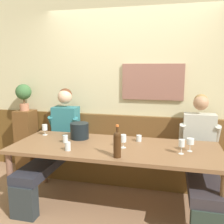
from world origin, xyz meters
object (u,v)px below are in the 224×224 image
Objects in this scene: dining_table at (114,152)px; wine_glass_left_end at (45,128)px; wall_bench at (126,162)px; wine_bottle_clear_water at (117,143)px; potted_plant at (24,94)px; person_center_right_seat at (56,140)px; water_tumbler_left at (139,138)px; person_right_seat at (201,154)px; wine_glass_center_front at (190,142)px; water_tumbler_center at (65,139)px; ice_bucket at (80,131)px; wine_glass_right_end at (123,139)px; water_tumbler_right at (68,146)px; wine_glass_mid_right at (182,144)px.

dining_table is 1.06m from wine_glass_left_end.
wine_bottle_clear_water is at bearing -84.25° from wall_bench.
potted_plant reaches higher than wall_bench.
water_tumbler_left is at bearing -5.43° from person_center_right_seat.
dining_table is at bearing -21.93° from person_center_right_seat.
person_right_seat is (1.92, -0.03, -0.04)m from person_center_right_seat.
wine_glass_left_end is 0.90m from potted_plant.
wine_glass_center_front reaches higher than water_tumbler_center.
dining_table is 0.57m from ice_bucket.
person_right_seat reaches higher than wall_bench.
ice_bucket reaches higher than wine_glass_center_front.
wine_glass_right_end is at bearing -115.92° from water_tumbler_left.
person_right_seat is 5.79× the size of ice_bucket.
dining_table is at bearing -133.96° from water_tumbler_left.
wine_bottle_clear_water reaches higher than dining_table.
potted_plant is at bearing 155.45° from wine_glass_right_end.
person_center_right_seat is at bearing 145.42° from wine_bottle_clear_water.
wall_bench is at bearing 65.31° from water_tumbler_right.
wine_glass_mid_right is 2.04× the size of water_tumbler_left.
wall_bench is 1.27m from wine_glass_left_end.
person_right_seat reaches higher than water_tumbler_left.
person_center_right_seat is 9.56× the size of wine_glass_left_end.
wine_glass_left_end is 0.48m from water_tumbler_center.
person_right_seat is 0.56m from wine_glass_mid_right.
dining_table is at bearing 0.05° from water_tumbler_center.
wall_bench is at bearing 98.15° from wine_glass_right_end.
wall_bench is 28.62× the size of water_tumbler_right.
ice_bucket is 1.33m from potted_plant.
wine_glass_center_front is 0.34× the size of potted_plant.
wine_glass_mid_right is at bearing -48.07° from wall_bench.
wine_glass_left_end reaches higher than water_tumbler_center.
water_tumbler_right is (0.56, -0.52, -0.05)m from wine_glass_left_end.
wall_bench is 0.93m from ice_bucket.
water_tumbler_center is (-1.35, 0.09, -0.06)m from wine_glass_mid_right.
wine_glass_right_end is at bearing -15.06° from dining_table.
ice_bucket is at bearing -21.72° from person_center_right_seat.
water_tumbler_left is at bearing -62.36° from wall_bench.
potted_plant reaches higher than wine_glass_right_end.
wine_bottle_clear_water is 2.34× the size of wine_glass_center_front.
dining_table is at bearing 107.75° from wine_bottle_clear_water.
wine_glass_left_end is at bearing -154.53° from wall_bench.
water_tumbler_right is at bearing -157.49° from wine_glass_right_end.
wine_glass_center_front is 2.62m from potted_plant.
wall_bench reaches higher than water_tumbler_right.
ice_bucket is at bearing -133.33° from wall_bench.
dining_table is 0.86m from wine_glass_center_front.
wine_glass_left_end is (-0.10, -0.12, 0.20)m from person_center_right_seat.
potted_plant reaches higher than wine_glass_left_end.
wine_glass_mid_right is at bearing 21.48° from wine_bottle_clear_water.
potted_plant reaches higher than dining_table.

